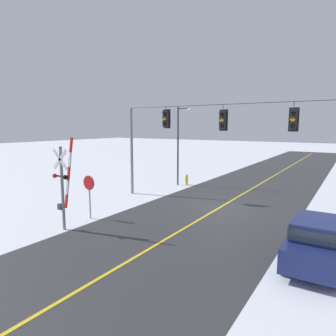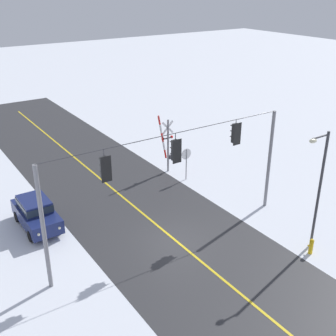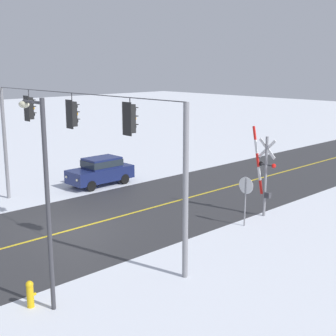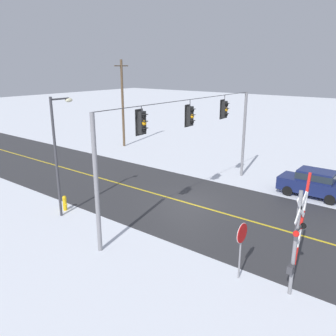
{
  "view_description": "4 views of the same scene",
  "coord_description": "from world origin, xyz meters",
  "px_view_note": "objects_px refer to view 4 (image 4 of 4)",
  "views": [
    {
      "loc": [
        6.81,
        -16.86,
        4.94
      ],
      "look_at": [
        -2.82,
        -1.67,
        2.41
      ],
      "focal_mm": 31.97,
      "sensor_mm": 36.0,
      "label": 1
    },
    {
      "loc": [
        11.32,
        16.35,
        13.16
      ],
      "look_at": [
        -1.41,
        -2.72,
        2.97
      ],
      "focal_mm": 45.5,
      "sensor_mm": 36.0,
      "label": 2
    },
    {
      "loc": [
        -17.98,
        11.23,
        7.43
      ],
      "look_at": [
        -3.39,
        -2.59,
        3.01
      ],
      "focal_mm": 50.68,
      "sensor_mm": 36.0,
      "label": 3
    },
    {
      "loc": [
        -16.13,
        -11.01,
        8.01
      ],
      "look_at": [
        -3.54,
        -1.18,
        3.28
      ],
      "focal_mm": 37.11,
      "sensor_mm": 36.0,
      "label": 4
    }
  ],
  "objects_px": {
    "stop_sign": "(242,239)",
    "parked_car_navy": "(314,182)",
    "utility_pole": "(123,103)",
    "streetlamp_near": "(58,146)",
    "fire_hydrant": "(65,203)",
    "railroad_crossing": "(297,237)"
  },
  "relations": [
    {
      "from": "fire_hydrant",
      "to": "utility_pole",
      "type": "xyz_separation_m",
      "value": [
        13.94,
        9.13,
        3.95
      ]
    },
    {
      "from": "stop_sign",
      "to": "utility_pole",
      "type": "height_order",
      "value": "utility_pole"
    },
    {
      "from": "streetlamp_near",
      "to": "fire_hydrant",
      "type": "xyz_separation_m",
      "value": [
        0.38,
        0.46,
        -3.45
      ]
    },
    {
      "from": "streetlamp_near",
      "to": "utility_pole",
      "type": "distance_m",
      "value": 17.24
    },
    {
      "from": "stop_sign",
      "to": "parked_car_navy",
      "type": "distance_m",
      "value": 10.96
    },
    {
      "from": "streetlamp_near",
      "to": "utility_pole",
      "type": "xyz_separation_m",
      "value": [
        14.32,
        9.58,
        0.5
      ]
    },
    {
      "from": "stop_sign",
      "to": "fire_hydrant",
      "type": "xyz_separation_m",
      "value": [
        -0.11,
        10.97,
        -1.25
      ]
    },
    {
      "from": "fire_hydrant",
      "to": "stop_sign",
      "type": "bearing_deg",
      "value": -89.44
    },
    {
      "from": "utility_pole",
      "to": "fire_hydrant",
      "type": "bearing_deg",
      "value": -146.79
    },
    {
      "from": "utility_pole",
      "to": "parked_car_navy",
      "type": "bearing_deg",
      "value": -98.4
    },
    {
      "from": "parked_car_navy",
      "to": "utility_pole",
      "type": "distance_m",
      "value": 20.22
    },
    {
      "from": "parked_car_navy",
      "to": "streetlamp_near",
      "type": "xyz_separation_m",
      "value": [
        -11.41,
        10.12,
        2.96
      ]
    },
    {
      "from": "stop_sign",
      "to": "parked_car_navy",
      "type": "bearing_deg",
      "value": 2.06
    },
    {
      "from": "parked_car_navy",
      "to": "utility_pole",
      "type": "height_order",
      "value": "utility_pole"
    },
    {
      "from": "railroad_crossing",
      "to": "fire_hydrant",
      "type": "height_order",
      "value": "railroad_crossing"
    },
    {
      "from": "railroad_crossing",
      "to": "parked_car_navy",
      "type": "height_order",
      "value": "railroad_crossing"
    },
    {
      "from": "parked_car_navy",
      "to": "utility_pole",
      "type": "bearing_deg",
      "value": 81.6
    },
    {
      "from": "stop_sign",
      "to": "railroad_crossing",
      "type": "xyz_separation_m",
      "value": [
        0.33,
        -1.92,
        0.54
      ]
    },
    {
      "from": "streetlamp_near",
      "to": "utility_pole",
      "type": "bearing_deg",
      "value": 33.79
    },
    {
      "from": "stop_sign",
      "to": "parked_car_navy",
      "type": "xyz_separation_m",
      "value": [
        10.92,
        0.39,
        -0.76
      ]
    },
    {
      "from": "stop_sign",
      "to": "streetlamp_near",
      "type": "bearing_deg",
      "value": 92.67
    },
    {
      "from": "streetlamp_near",
      "to": "railroad_crossing",
      "type": "bearing_deg",
      "value": -86.22
    }
  ]
}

